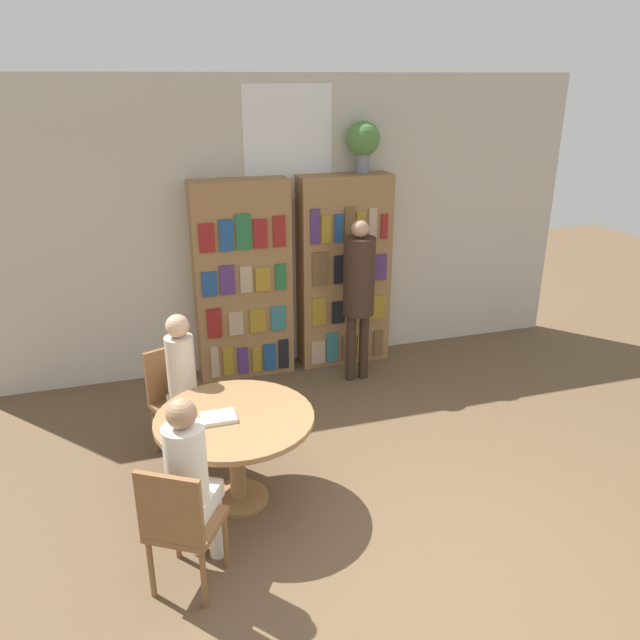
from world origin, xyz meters
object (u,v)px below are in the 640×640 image
Objects in this scene: chair_left_side at (176,395)px; bookshelf_right at (344,272)px; librarian_standing at (359,284)px; chair_near_camera at (180,523)px; flower_vase at (363,141)px; seated_reader_left at (185,382)px; reading_table at (235,432)px; bookshelf_left at (243,281)px; seated_reader_right at (191,476)px.

bookshelf_right is at bearing -168.34° from chair_left_side.
bookshelf_right reaches higher than librarian_standing.
chair_near_camera is (-2.05, -2.92, -0.51)m from bookshelf_right.
flower_vase is 0.41× the size of seated_reader_left.
reading_table is (-1.76, -2.15, -1.77)m from flower_vase.
bookshelf_left is 1.69m from seated_reader_left.
librarian_standing is (2.03, 2.42, 0.53)m from chair_near_camera.
chair_left_side reaches higher than reading_table.
bookshelf_right reaches higher than seated_reader_left.
bookshelf_right is 1.80× the size of reading_table.
librarian_standing is (1.56, 1.64, 0.44)m from reading_table.
librarian_standing reaches higher than chair_near_camera.
flower_vase is (0.19, 0.00, 1.35)m from bookshelf_right.
chair_near_camera is (-0.47, -0.77, -0.08)m from reading_table.
librarian_standing is (-0.02, -0.50, 0.02)m from bookshelf_right.
reading_table is at bearing -133.43° from librarian_standing.
seated_reader_left is 1.00× the size of seated_reader_right.
bookshelf_right is at bearing -163.91° from seated_reader_left.
librarian_standing is (1.90, 0.81, 0.53)m from chair_left_side.
flower_vase is at bearing -170.67° from chair_left_side.
chair_left_side is at bearing -90.00° from seated_reader_left.
bookshelf_left reaches higher than chair_near_camera.
librarian_standing is at bearing -174.45° from seated_reader_left.
seated_reader_right is (-0.10, -1.28, 0.01)m from seated_reader_left.
flower_vase reaches higher than seated_reader_left.
bookshelf_right is 1.36m from flower_vase.
flower_vase reaches higher than bookshelf_right.
chair_near_camera is 1.46m from seated_reader_left.
librarian_standing reaches higher than seated_reader_right.
bookshelf_left reaches higher than librarian_standing.
chair_near_camera is at bearing -121.41° from reading_table.
reading_table is (-0.48, -2.14, -0.43)m from bookshelf_left.
librarian_standing is at bearing 46.57° from reading_table.
librarian_standing reaches higher than seated_reader_left.
seated_reader_left reaches higher than chair_near_camera.
bookshelf_left is at bearing 103.30° from chair_near_camera.
bookshelf_left is 1.21× the size of librarian_standing.
seated_reader_left is at bearing -117.11° from bookshelf_left.
seated_reader_left is (0.07, -0.17, 0.20)m from chair_left_side.
bookshelf_left is 1.62× the size of seated_reader_left.
bookshelf_left is 1.62× the size of seated_reader_right.
bookshelf_right is 1.62× the size of seated_reader_right.
bookshelf_right is 2.39m from seated_reader_left.
flower_vase is 0.57× the size of chair_near_camera.
bookshelf_left is 1.00× the size of bookshelf_right.
bookshelf_right reaches higher than chair_left_side.
bookshelf_right is 3.97× the size of flower_vase.
librarian_standing reaches higher than reading_table.
librarian_standing is at bearing -92.08° from bookshelf_right.
chair_left_side is at bearing 120.27° from seated_reader_right.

